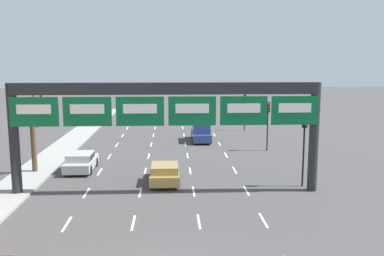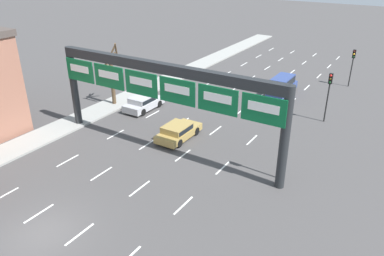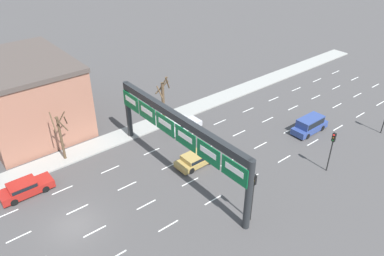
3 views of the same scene
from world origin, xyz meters
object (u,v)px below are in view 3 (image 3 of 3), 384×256
traffic_light_far_end (332,144)px  tree_bare_closest (61,134)px  car_silver (183,124)px  tree_bare_second (163,98)px  car_red (25,188)px  traffic_light_near_gantry (253,189)px  sign_gantry (177,129)px  suv_blue (310,124)px  car_gold (195,159)px

traffic_light_far_end → tree_bare_closest: 26.66m
car_silver → tree_bare_second: 4.03m
car_silver → tree_bare_second: size_ratio=0.69×
car_red → traffic_light_far_end: size_ratio=1.07×
car_silver → traffic_light_near_gantry: bearing=-17.2°
traffic_light_far_end → traffic_light_near_gantry: bearing=-90.7°
sign_gantry → car_red: bearing=-117.3°
car_silver → suv_blue: 14.69m
traffic_light_near_gantry → car_red: bearing=-138.4°
traffic_light_near_gantry → traffic_light_far_end: 10.92m
sign_gantry → traffic_light_far_end: sign_gantry is taller
car_silver → suv_blue: bearing=49.1°
traffic_light_far_end → sign_gantry: bearing=-126.8°
sign_gantry → tree_bare_second: sign_gantry is taller
suv_blue → car_gold: (-3.42, -14.44, -0.35)m
car_gold → traffic_light_far_end: 13.41m
car_red → car_silver: bearing=89.6°
sign_gantry → traffic_light_near_gantry: (8.73, 0.93, -1.83)m
car_red → car_gold: (6.32, 14.83, -0.07)m
suv_blue → traffic_light_far_end: (5.62, -4.85, 2.11)m
sign_gantry → car_gold: size_ratio=4.46×
traffic_light_near_gantry → tree_bare_closest: bearing=-155.0°
sign_gantry → tree_bare_closest: bearing=-141.3°
tree_bare_closest → traffic_light_far_end: bearing=46.7°
car_red → car_gold: 16.12m
sign_gantry → car_gold: sign_gantry is taller
traffic_light_near_gantry → sign_gantry: bearing=-173.9°
suv_blue → traffic_light_far_end: traffic_light_far_end is taller
car_red → traffic_light_far_end: (15.37, 24.42, 2.39)m
sign_gantry → car_red: sign_gantry is taller
tree_bare_closest → tree_bare_second: bearing=90.7°
suv_blue → traffic_light_near_gantry: 16.86m
tree_bare_second → tree_bare_closest: bearing=-89.3°
tree_bare_second → suv_blue: bearing=42.0°
car_red → traffic_light_far_end: traffic_light_far_end is taller
tree_bare_second → traffic_light_near_gantry: bearing=-12.9°
suv_blue → tree_bare_second: 17.41m
tree_bare_closest → car_red: bearing=-59.8°
sign_gantry → car_red: (-6.50, -12.58, -4.46)m
suv_blue → traffic_light_near_gantry: (5.48, -15.77, 2.35)m
suv_blue → tree_bare_second: size_ratio=0.79×
traffic_light_near_gantry → traffic_light_far_end: traffic_light_near_gantry is taller
car_silver → traffic_light_far_end: (15.23, 6.25, 2.41)m
suv_blue → car_silver: bearing=-130.9°
sign_gantry → suv_blue: (3.25, 16.70, -4.18)m
suv_blue → car_red: bearing=-108.4°
car_silver → tree_bare_second: bearing=-171.7°
suv_blue → tree_bare_second: bearing=-138.0°
car_red → tree_bare_closest: (-2.93, 5.03, 2.38)m
car_silver → car_gold: 7.04m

